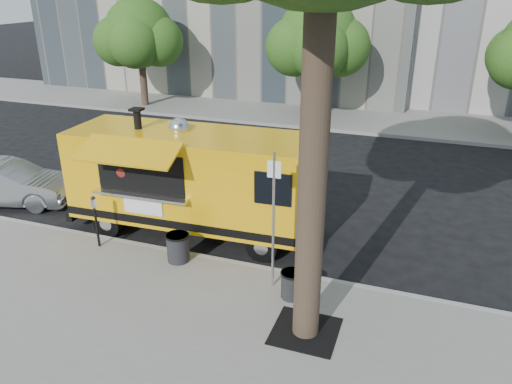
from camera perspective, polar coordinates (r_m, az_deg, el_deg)
ground at (r=12.67m, az=-2.65°, el=-6.19°), size 120.00×120.00×0.00m
sidewalk at (r=9.69m, az=-12.01°, el=-16.58°), size 60.00×6.00×0.15m
curb at (r=11.89m, az=-4.36°, el=-7.92°), size 60.00×0.14×0.16m
far_sidewalk at (r=24.85m, az=9.32°, el=8.48°), size 60.00×5.00×0.15m
tree_well at (r=9.69m, az=5.65°, el=-15.54°), size 1.20×1.20×0.02m
far_tree_a at (r=26.76m, az=-13.20°, el=17.28°), size 3.42×3.42×5.36m
far_tree_b at (r=23.62m, az=7.05°, el=17.14°), size 3.60×3.60×5.50m
sign_post at (r=10.05m, az=2.01°, el=-2.50°), size 0.28×0.06×3.00m
parking_meter at (r=12.58m, az=-17.89°, el=-2.56°), size 0.11×0.11×1.33m
food_truck at (r=12.83m, az=-7.47°, el=1.48°), size 6.60×3.21×3.21m
sedan at (r=16.49m, az=-26.54°, el=0.86°), size 4.11×2.32×1.28m
trash_bin_left at (r=11.73m, az=-8.92°, el=-6.21°), size 0.56×0.56×0.67m
trash_bin_right at (r=10.39m, az=4.13°, el=-10.42°), size 0.49×0.49×0.58m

